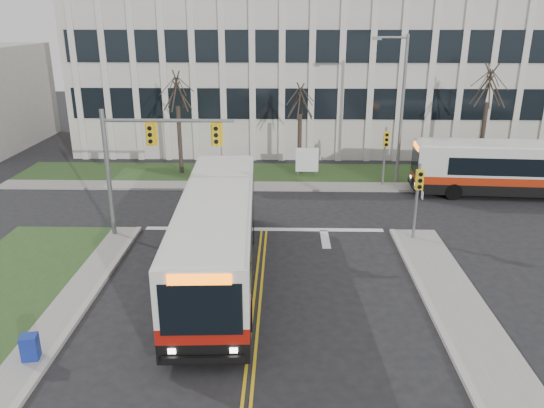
{
  "coord_description": "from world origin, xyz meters",
  "views": [
    {
      "loc": [
        1.0,
        -16.59,
        10.16
      ],
      "look_at": [
        0.44,
        6.41,
        2.0
      ],
      "focal_mm": 35.0,
      "sensor_mm": 36.0,
      "label": 1
    }
  ],
  "objects_px": {
    "directory_sign": "(307,160)",
    "bus_cross": "(515,170)",
    "bus_main": "(218,237)",
    "newspaper_box_blue": "(30,349)",
    "streetlight": "(400,102)"
  },
  "relations": [
    {
      "from": "bus_main",
      "to": "streetlight",
      "type": "bearing_deg",
      "value": 50.69
    },
    {
      "from": "streetlight",
      "to": "bus_cross",
      "type": "relative_size",
      "value": 0.78
    },
    {
      "from": "streetlight",
      "to": "bus_cross",
      "type": "xyz_separation_m",
      "value": [
        6.66,
        -2.2,
        -3.63
      ]
    },
    {
      "from": "streetlight",
      "to": "bus_cross",
      "type": "height_order",
      "value": "streetlight"
    },
    {
      "from": "bus_main",
      "to": "bus_cross",
      "type": "bearing_deg",
      "value": 30.89
    },
    {
      "from": "bus_cross",
      "to": "newspaper_box_blue",
      "type": "xyz_separation_m",
      "value": [
        -21.49,
        -16.87,
        -1.09
      ]
    },
    {
      "from": "streetlight",
      "to": "newspaper_box_blue",
      "type": "bearing_deg",
      "value": -127.87
    },
    {
      "from": "bus_main",
      "to": "newspaper_box_blue",
      "type": "xyz_separation_m",
      "value": [
        -5.12,
        -5.99,
        -1.24
      ]
    },
    {
      "from": "directory_sign",
      "to": "bus_main",
      "type": "relative_size",
      "value": 0.16
    },
    {
      "from": "directory_sign",
      "to": "bus_cross",
      "type": "height_order",
      "value": "bus_cross"
    },
    {
      "from": "bus_cross",
      "to": "newspaper_box_blue",
      "type": "relative_size",
      "value": 12.34
    },
    {
      "from": "directory_sign",
      "to": "streetlight",
      "type": "bearing_deg",
      "value": -13.23
    },
    {
      "from": "directory_sign",
      "to": "bus_cross",
      "type": "relative_size",
      "value": 0.17
    },
    {
      "from": "directory_sign",
      "to": "newspaper_box_blue",
      "type": "height_order",
      "value": "directory_sign"
    },
    {
      "from": "directory_sign",
      "to": "bus_main",
      "type": "height_order",
      "value": "bus_main"
    }
  ]
}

